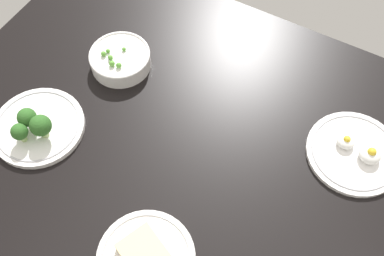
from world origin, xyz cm
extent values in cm
cube|color=black|center=(0.00, 0.00, 2.00)|extent=(126.10, 90.43, 4.00)
cube|color=beige|center=(-6.54, 30.99, 5.89)|extent=(12.33, 11.29, 1.20)
cube|color=#E5B24C|center=(-6.54, 30.99, 6.89)|extent=(12.33, 11.29, 0.80)
cube|color=beige|center=(-6.54, 30.99, 7.89)|extent=(12.33, 11.29, 1.20)
cylinder|color=white|center=(26.34, -8.99, 6.08)|extent=(15.65, 15.65, 4.17)
torus|color=white|center=(26.34, -8.99, 8.17)|extent=(15.82, 15.82, 0.80)
sphere|color=#599E38|center=(26.03, -10.74, 8.68)|extent=(1.02, 1.02, 1.02)
sphere|color=#599E38|center=(24.10, -5.56, 8.87)|extent=(1.41, 1.41, 1.41)
sphere|color=#599E38|center=(27.39, -6.63, 8.82)|extent=(1.31, 1.31, 1.31)
sphere|color=#599E38|center=(25.91, -5.16, 8.91)|extent=(1.48, 1.48, 1.48)
sphere|color=#599E38|center=(29.25, -8.25, 8.71)|extent=(1.09, 1.09, 1.09)
sphere|color=#599E38|center=(29.64, -6.81, 8.84)|extent=(1.35, 1.35, 1.35)
cylinder|color=white|center=(-35.75, -13.26, 4.53)|extent=(22.21, 22.21, 1.06)
torus|color=#B7B7BC|center=(-35.75, -13.26, 5.06)|extent=(20.05, 20.05, 0.50)
ellipsoid|color=white|center=(-38.87, -13.32, 6.45)|extent=(5.06, 5.06, 2.78)
sphere|color=yellow|center=(-38.87, -13.32, 7.71)|extent=(2.02, 2.02, 2.02)
ellipsoid|color=white|center=(-32.95, -14.08, 6.21)|extent=(4.16, 4.16, 2.29)
sphere|color=yellow|center=(-32.95, -14.08, 7.24)|extent=(1.66, 1.66, 1.66)
cylinder|color=white|center=(32.80, 17.01, 4.68)|extent=(22.15, 22.15, 1.37)
torus|color=#B7B7BC|center=(32.80, 17.01, 5.37)|extent=(19.99, 19.99, 0.50)
cylinder|color=#9EBC72|center=(33.67, 17.92, 6.55)|extent=(1.58, 1.58, 2.37)
sphere|color=#2D6023|center=(33.67, 17.92, 9.42)|extent=(4.51, 4.51, 4.51)
cylinder|color=#9EBC72|center=(29.37, 18.20, 6.57)|extent=(1.77, 1.77, 2.41)
sphere|color=#2D6023|center=(29.37, 18.20, 9.68)|extent=(5.07, 5.07, 5.07)
cylinder|color=#9EBC72|center=(32.91, 21.63, 6.46)|extent=(1.38, 1.38, 2.20)
sphere|color=#2D6023|center=(32.91, 21.63, 9.05)|extent=(3.95, 3.95, 3.95)
camera|label=1|loc=(-26.94, 48.24, 96.97)|focal=42.18mm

